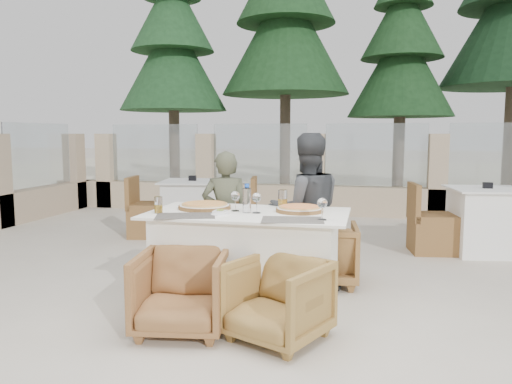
% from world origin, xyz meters
% --- Properties ---
extents(ground, '(80.00, 80.00, 0.00)m').
position_xyz_m(ground, '(0.00, 0.00, 0.00)').
color(ground, beige).
rests_on(ground, ground).
extents(sand_patch, '(30.00, 16.00, 0.01)m').
position_xyz_m(sand_patch, '(0.00, 14.00, 0.01)').
color(sand_patch, beige).
rests_on(sand_patch, ground).
extents(perimeter_wall_far, '(10.00, 0.34, 1.60)m').
position_xyz_m(perimeter_wall_far, '(0.00, 4.80, 0.80)').
color(perimeter_wall_far, '#CDB390').
rests_on(perimeter_wall_far, ground).
extents(pine_far_left, '(2.42, 2.42, 5.50)m').
position_xyz_m(pine_far_left, '(-3.50, 7.00, 2.75)').
color(pine_far_left, '#224F27').
rests_on(pine_far_left, ground).
extents(pine_mid_left, '(2.86, 2.86, 6.50)m').
position_xyz_m(pine_mid_left, '(-1.00, 7.50, 3.25)').
color(pine_mid_left, '#1E4720').
rests_on(pine_mid_left, ground).
extents(pine_centre, '(2.20, 2.20, 5.00)m').
position_xyz_m(pine_centre, '(1.50, 7.20, 2.50)').
color(pine_centre, '#1C411E').
rests_on(pine_centre, ground).
extents(dining_table, '(1.60, 0.90, 0.77)m').
position_xyz_m(dining_table, '(-0.04, 0.01, 0.39)').
color(dining_table, white).
rests_on(dining_table, ground).
extents(placemat_near_left, '(0.52, 0.43, 0.00)m').
position_xyz_m(placemat_near_left, '(-0.46, -0.27, 0.77)').
color(placemat_near_left, '#544E48').
rests_on(placemat_near_left, dining_table).
extents(placemat_near_right, '(0.49, 0.36, 0.00)m').
position_xyz_m(placemat_near_right, '(0.37, -0.27, 0.77)').
color(placemat_near_right, '#605B53').
rests_on(placemat_near_right, dining_table).
extents(pizza_left, '(0.49, 0.49, 0.06)m').
position_xyz_m(pizza_left, '(-0.44, 0.11, 0.80)').
color(pizza_left, orange).
rests_on(pizza_left, dining_table).
extents(pizza_right, '(0.51, 0.51, 0.05)m').
position_xyz_m(pizza_right, '(0.36, 0.12, 0.79)').
color(pizza_right, '#F95822').
rests_on(pizza_right, dining_table).
extents(water_bottle, '(0.07, 0.07, 0.23)m').
position_xyz_m(water_bottle, '(-0.04, -0.01, 0.89)').
color(water_bottle, silver).
rests_on(water_bottle, dining_table).
extents(wine_glass_centre, '(0.09, 0.09, 0.18)m').
position_xyz_m(wine_glass_centre, '(-0.16, 0.05, 0.86)').
color(wine_glass_centre, silver).
rests_on(wine_glass_centre, dining_table).
extents(wine_glass_near, '(0.10, 0.10, 0.18)m').
position_xyz_m(wine_glass_near, '(0.04, -0.02, 0.86)').
color(wine_glass_near, white).
rests_on(wine_glass_near, dining_table).
extents(wine_glass_corner, '(0.10, 0.10, 0.18)m').
position_xyz_m(wine_glass_corner, '(0.58, -0.22, 0.86)').
color(wine_glass_corner, white).
rests_on(wine_glass_corner, dining_table).
extents(beer_glass_left, '(0.07, 0.07, 0.13)m').
position_xyz_m(beer_glass_left, '(-0.72, -0.19, 0.84)').
color(beer_glass_left, gold).
rests_on(beer_glass_left, dining_table).
extents(beer_glass_right, '(0.08, 0.08, 0.16)m').
position_xyz_m(beer_glass_right, '(0.20, 0.29, 0.85)').
color(beer_glass_right, gold).
rests_on(beer_glass_right, dining_table).
extents(olive_dish, '(0.11, 0.11, 0.04)m').
position_xyz_m(olive_dish, '(-0.22, -0.16, 0.79)').
color(olive_dish, white).
rests_on(olive_dish, dining_table).
extents(armchair_far_left, '(0.76, 0.77, 0.55)m').
position_xyz_m(armchair_far_left, '(-0.46, 0.82, 0.27)').
color(armchair_far_left, olive).
rests_on(armchair_far_left, ground).
extents(armchair_far_right, '(0.68, 0.69, 0.57)m').
position_xyz_m(armchair_far_right, '(0.51, 0.76, 0.29)').
color(armchair_far_right, olive).
rests_on(armchair_far_right, ground).
extents(armchair_near_left, '(0.71, 0.72, 0.58)m').
position_xyz_m(armchair_near_left, '(-0.36, -0.64, 0.29)').
color(armchair_near_left, '#916035').
rests_on(armchair_near_left, ground).
extents(armchair_near_right, '(0.79, 0.80, 0.55)m').
position_xyz_m(armchair_near_right, '(0.32, -0.63, 0.28)').
color(armchair_near_right, olive).
rests_on(armchair_near_right, ground).
extents(diner_left, '(0.50, 0.38, 1.24)m').
position_xyz_m(diner_left, '(-0.41, 0.62, 0.62)').
color(diner_left, '#4A4C37').
rests_on(diner_left, ground).
extents(diner_right, '(0.83, 0.74, 1.41)m').
position_xyz_m(diner_right, '(0.37, 0.55, 0.70)').
color(diner_right, '#3B3D40').
rests_on(diner_right, ground).
extents(bg_table_a, '(1.76, 1.09, 0.77)m').
position_xyz_m(bg_table_a, '(-1.42, 2.49, 0.39)').
color(bg_table_a, silver).
rests_on(bg_table_a, ground).
extents(bg_table_b, '(1.74, 1.03, 0.77)m').
position_xyz_m(bg_table_b, '(2.25, 2.35, 0.39)').
color(bg_table_b, white).
rests_on(bg_table_b, ground).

